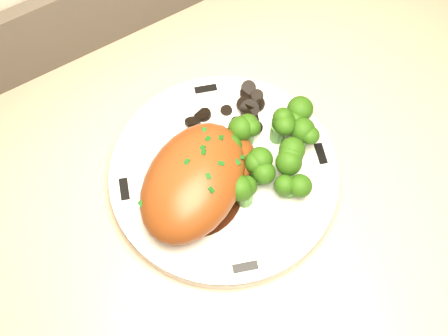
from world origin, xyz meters
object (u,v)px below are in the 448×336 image
counter (281,254)px  plate (224,175)px  broccoli_florets (266,153)px  chicken_breast (198,179)px

counter → plate: counter is taller
counter → plate: bearing=165.1°
counter → plate: 0.47m
counter → broccoli_florets: bearing=167.3°
plate → broccoli_florets: (0.05, -0.02, 0.04)m
counter → broccoli_florets: (-0.07, 0.02, 0.49)m
counter → chicken_breast: bearing=170.7°
plate → chicken_breast: 0.06m
counter → broccoli_florets: size_ratio=13.24×
plate → chicken_breast: (-0.04, -0.01, 0.04)m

